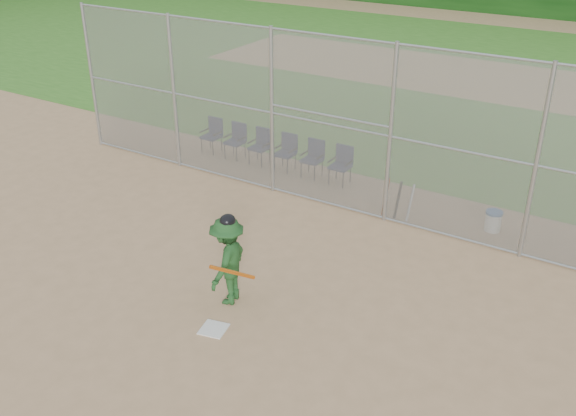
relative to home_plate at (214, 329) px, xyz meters
The scene contains 14 objects.
ground 0.30m from the home_plate, 132.79° to the left, with size 100.00×100.00×0.00m, color tan.
grass_strip 18.22m from the home_plate, 90.64° to the left, with size 100.00×100.00×0.00m, color #346E21.
dirt_patch_far 18.22m from the home_plate, 90.64° to the left, with size 24.00×24.00×0.00m, color tan.
backstop_fence 5.62m from the home_plate, 92.25° to the left, with size 16.09×0.09×4.00m.
home_plate is the anchor object (origin of this frame).
batter_at_plate 1.22m from the home_plate, 108.65° to the left, with size 1.07×1.32×1.76m.
water_cooler 6.73m from the home_plate, 63.48° to the left, with size 0.37×0.37×0.46m.
spare_bats 5.66m from the home_plate, 80.22° to the left, with size 0.66×0.36×0.83m.
chair_0 8.23m from the home_plate, 128.17° to the left, with size 0.54×0.52×0.96m, color #101A3C, non-canonical shape.
chair_1 7.75m from the home_plate, 123.41° to the left, with size 0.54×0.52×0.96m, color #101A3C, non-canonical shape.
chair_2 7.34m from the home_plate, 118.07° to the left, with size 0.54×0.52×0.96m, color #101A3C, non-canonical shape.
chair_3 6.99m from the home_plate, 112.14° to the left, with size 0.54×0.52×0.96m, color #101A3C, non-canonical shape.
chair_4 6.73m from the home_plate, 105.67° to the left, with size 0.54×0.52×0.96m, color #101A3C, non-canonical shape.
chair_5 6.55m from the home_plate, 98.76° to the left, with size 0.54×0.52×0.96m, color #101A3C, non-canonical shape.
Camera 1 is at (5.94, -7.03, 6.74)m, focal length 40.00 mm.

